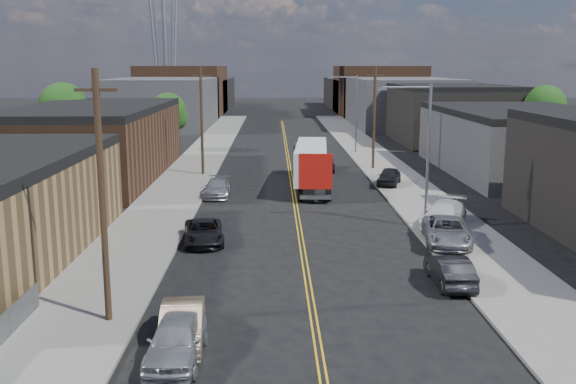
{
  "coord_description": "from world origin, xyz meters",
  "views": [
    {
      "loc": [
        -1.6,
        -14.26,
        10.09
      ],
      "look_at": [
        -0.73,
        24.14,
        2.5
      ],
      "focal_mm": 40.0,
      "sensor_mm": 36.0,
      "label": 1
    }
  ],
  "objects_px": {
    "car_right_oncoming": "(450,270)",
    "car_ahead_truck": "(322,164)",
    "car_left_a": "(176,340)",
    "car_left_d": "(217,188)",
    "car_right_lot_a": "(447,231)",
    "car_right_lot_b": "(444,214)",
    "car_left_b": "(182,325)",
    "car_right_lot_c": "(389,176)",
    "car_left_c": "(204,232)",
    "semi_truck": "(310,161)"
  },
  "relations": [
    {
      "from": "car_right_oncoming",
      "to": "car_ahead_truck",
      "type": "bearing_deg",
      "value": -84.02
    },
    {
      "from": "car_left_d",
      "to": "car_right_lot_c",
      "type": "relative_size",
      "value": 1.14
    },
    {
      "from": "car_left_a",
      "to": "car_left_d",
      "type": "xyz_separation_m",
      "value": [
        -1.04,
        28.48,
        -0.08
      ]
    },
    {
      "from": "car_right_lot_b",
      "to": "car_left_d",
      "type": "bearing_deg",
      "value": 174.73
    },
    {
      "from": "car_left_d",
      "to": "car_right_lot_b",
      "type": "distance_m",
      "value": 18.29
    },
    {
      "from": "car_left_b",
      "to": "car_right_lot_b",
      "type": "distance_m",
      "value": 22.04
    },
    {
      "from": "car_right_oncoming",
      "to": "car_right_lot_a",
      "type": "relative_size",
      "value": 0.81
    },
    {
      "from": "car_ahead_truck",
      "to": "car_right_lot_a",
      "type": "bearing_deg",
      "value": -76.15
    },
    {
      "from": "car_right_lot_b",
      "to": "car_left_b",
      "type": "bearing_deg",
      "value": -101.3
    },
    {
      "from": "car_right_lot_a",
      "to": "car_right_lot_b",
      "type": "height_order",
      "value": "car_right_lot_b"
    },
    {
      "from": "car_right_lot_a",
      "to": "car_ahead_truck",
      "type": "xyz_separation_m",
      "value": [
        -5.12,
        26.63,
        -0.16
      ]
    },
    {
      "from": "car_left_c",
      "to": "car_left_d",
      "type": "relative_size",
      "value": 1.0
    },
    {
      "from": "car_left_a",
      "to": "car_left_b",
      "type": "bearing_deg",
      "value": 91.62
    },
    {
      "from": "car_left_b",
      "to": "car_right_lot_c",
      "type": "xyz_separation_m",
      "value": [
        13.2,
        31.08,
        0.13
      ]
    },
    {
      "from": "car_left_b",
      "to": "car_right_lot_a",
      "type": "distance_m",
      "value": 18.31
    },
    {
      "from": "car_right_oncoming",
      "to": "car_ahead_truck",
      "type": "distance_m",
      "value": 33.33
    },
    {
      "from": "car_left_b",
      "to": "car_right_oncoming",
      "type": "relative_size",
      "value": 1.02
    },
    {
      "from": "car_left_a",
      "to": "car_right_lot_a",
      "type": "distance_m",
      "value": 19.3
    },
    {
      "from": "car_left_c",
      "to": "car_right_lot_b",
      "type": "bearing_deg",
      "value": 4.78
    },
    {
      "from": "semi_truck",
      "to": "car_left_a",
      "type": "height_order",
      "value": "semi_truck"
    },
    {
      "from": "car_left_c",
      "to": "car_right_lot_b",
      "type": "height_order",
      "value": "car_right_lot_b"
    },
    {
      "from": "car_left_d",
      "to": "car_right_lot_c",
      "type": "height_order",
      "value": "car_right_lot_c"
    },
    {
      "from": "car_left_b",
      "to": "car_right_oncoming",
      "type": "bearing_deg",
      "value": 24.1
    },
    {
      "from": "car_left_b",
      "to": "car_right_lot_b",
      "type": "height_order",
      "value": "car_right_lot_b"
    },
    {
      "from": "car_left_d",
      "to": "car_ahead_truck",
      "type": "xyz_separation_m",
      "value": [
        9.11,
        12.23,
        0.04
      ]
    },
    {
      "from": "car_right_oncoming",
      "to": "car_ahead_truck",
      "type": "height_order",
      "value": "car_ahead_truck"
    },
    {
      "from": "car_right_oncoming",
      "to": "car_right_lot_b",
      "type": "relative_size",
      "value": 0.84
    },
    {
      "from": "semi_truck",
      "to": "car_right_lot_c",
      "type": "xyz_separation_m",
      "value": [
        6.7,
        -0.17,
        -1.28
      ]
    },
    {
      "from": "car_left_a",
      "to": "car_left_d",
      "type": "height_order",
      "value": "car_left_a"
    },
    {
      "from": "car_right_oncoming",
      "to": "car_right_lot_b",
      "type": "height_order",
      "value": "car_right_lot_b"
    },
    {
      "from": "car_right_lot_b",
      "to": "car_ahead_truck",
      "type": "bearing_deg",
      "value": 133.75
    },
    {
      "from": "car_right_oncoming",
      "to": "car_right_lot_a",
      "type": "xyz_separation_m",
      "value": [
        1.6,
        6.51,
        0.18
      ]
    },
    {
      "from": "car_left_d",
      "to": "car_right_oncoming",
      "type": "distance_m",
      "value": 24.44
    },
    {
      "from": "car_left_d",
      "to": "car_right_lot_b",
      "type": "height_order",
      "value": "car_right_lot_b"
    },
    {
      "from": "car_left_b",
      "to": "car_left_d",
      "type": "xyz_separation_m",
      "value": [
        -1.04,
        27.1,
        -0.04
      ]
    },
    {
      "from": "car_left_a",
      "to": "car_left_c",
      "type": "xyz_separation_m",
      "value": [
        -0.65,
        15.07,
        -0.11
      ]
    },
    {
      "from": "car_left_d",
      "to": "car_left_b",
      "type": "bearing_deg",
      "value": -87.9
    },
    {
      "from": "car_right_lot_b",
      "to": "car_right_oncoming",
      "type": "bearing_deg",
      "value": -74.72
    },
    {
      "from": "car_left_b",
      "to": "car_left_d",
      "type": "bearing_deg",
      "value": 88.24
    },
    {
      "from": "car_left_a",
      "to": "car_right_lot_c",
      "type": "xyz_separation_m",
      "value": [
        13.2,
        32.46,
        0.09
      ]
    },
    {
      "from": "car_left_b",
      "to": "car_right_lot_c",
      "type": "distance_m",
      "value": 33.77
    },
    {
      "from": "car_left_d",
      "to": "car_right_oncoming",
      "type": "height_order",
      "value": "car_right_oncoming"
    },
    {
      "from": "car_left_b",
      "to": "car_left_c",
      "type": "bearing_deg",
      "value": 88.77
    },
    {
      "from": "car_left_a",
      "to": "car_ahead_truck",
      "type": "relative_size",
      "value": 0.86
    },
    {
      "from": "car_left_c",
      "to": "car_right_lot_c",
      "type": "bearing_deg",
      "value": 43.99
    },
    {
      "from": "car_right_oncoming",
      "to": "car_left_d",
      "type": "bearing_deg",
      "value": -58.94
    },
    {
      "from": "car_left_a",
      "to": "car_left_b",
      "type": "distance_m",
      "value": 1.38
    },
    {
      "from": "car_left_b",
      "to": "car_right_lot_a",
      "type": "relative_size",
      "value": 0.83
    },
    {
      "from": "semi_truck",
      "to": "car_left_d",
      "type": "relative_size",
      "value": 3.08
    },
    {
      "from": "car_left_b",
      "to": "car_ahead_truck",
      "type": "relative_size",
      "value": 0.84
    }
  ]
}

